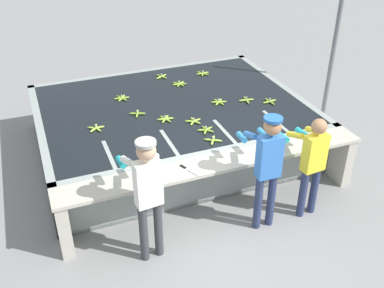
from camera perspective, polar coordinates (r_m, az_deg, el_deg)
The scene contains 22 objects.
ground_plane at distance 6.57m, azimuth 3.88°, elevation -9.58°, with size 80.00×80.00×0.00m, color gray.
wash_tank at distance 7.99m, azimuth -2.54°, elevation 2.23°, with size 4.52×3.46×0.86m.
work_ledge at distance 6.35m, azimuth 3.22°, elevation -4.12°, with size 4.52×0.45×0.86m.
worker_0 at distance 5.39m, azimuth -5.67°, elevation -5.66°, with size 0.45×0.74×1.73m.
worker_1 at distance 5.94m, azimuth 9.57°, elevation -2.24°, with size 0.41×0.73×1.72m.
worker_2 at distance 6.37m, azimuth 14.97°, elevation -1.85°, with size 0.44×0.72×1.55m.
banana_bunch_floating_0 at distance 7.24m, azimuth 10.20°, elevation 2.59°, with size 0.28×0.28×0.08m.
banana_bunch_floating_1 at distance 7.84m, azimuth 3.41°, elevation 5.36°, with size 0.28×0.28×0.08m.
banana_bunch_floating_2 at distance 8.55m, azimuth -1.63°, elevation 7.66°, with size 0.28×0.28×0.08m.
banana_bunch_floating_3 at distance 8.07m, azimuth -8.92°, elevation 5.79°, with size 0.28×0.27×0.08m.
banana_bunch_floating_4 at distance 7.96m, azimuth 9.83°, elevation 5.36°, with size 0.28×0.28×0.08m.
banana_bunch_floating_5 at distance 7.96m, azimuth 6.91°, elevation 5.58°, with size 0.28×0.28×0.08m.
banana_bunch_floating_6 at distance 7.15m, azimuth -12.11°, elevation 1.99°, with size 0.27×0.28×0.08m.
banana_bunch_floating_7 at distance 6.95m, azimuth 1.78°, elevation 1.82°, with size 0.28×0.27×0.08m.
banana_bunch_floating_8 at distance 7.20m, azimuth 0.19°, elevation 2.92°, with size 0.28×0.27×0.08m.
banana_bunch_floating_9 at distance 8.89m, azimuth -3.91°, elevation 8.56°, with size 0.26×0.26×0.08m.
banana_bunch_floating_10 at distance 9.03m, azimuth 1.36°, elevation 8.97°, with size 0.28×0.27×0.08m.
banana_bunch_floating_11 at distance 7.49m, azimuth -6.96°, elevation 3.88°, with size 0.27×0.27×0.08m.
banana_bunch_floating_12 at distance 6.68m, azimuth 2.67°, elevation 0.51°, with size 0.26×0.26×0.08m.
banana_bunch_floating_13 at distance 7.28m, azimuth -3.42°, elevation 3.21°, with size 0.28×0.27×0.08m.
knife_0 at distance 6.05m, azimuth -0.68°, elevation -3.14°, with size 0.17×0.33×0.02m.
support_post_right at distance 8.93m, azimuth 17.69°, elevation 12.21°, with size 0.09×0.09×3.20m.
Camera 1 is at (-2.23, -4.47, 4.27)m, focal length 42.00 mm.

